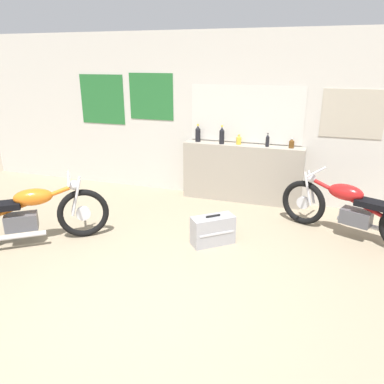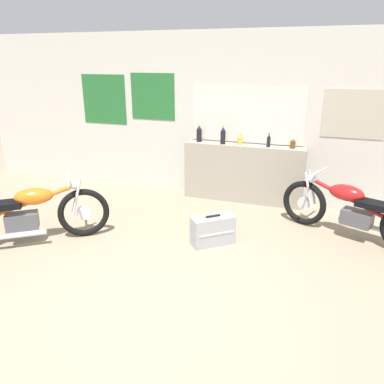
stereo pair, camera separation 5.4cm
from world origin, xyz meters
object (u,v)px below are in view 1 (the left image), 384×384
at_px(bottle_center, 239,140).
at_px(bottle_leftmost, 198,134).
at_px(bottle_left_center, 222,136).
at_px(bottle_right_center, 267,141).
at_px(motorcycle_red, 352,209).
at_px(motorcycle_orange, 26,214).
at_px(bottle_rightmost, 292,144).
at_px(hard_case_silver, 213,230).

bearing_deg(bottle_center, bottle_leftmost, -179.97).
xyz_separation_m(bottle_leftmost, bottle_center, (0.72, 0.00, -0.06)).
distance_m(bottle_left_center, bottle_right_center, 0.76).
height_order(bottle_leftmost, bottle_left_center, bottle_left_center).
height_order(bottle_leftmost, motorcycle_red, bottle_leftmost).
relative_size(bottle_left_center, motorcycle_red, 0.16).
distance_m(bottle_leftmost, bottle_right_center, 1.20).
distance_m(bottle_leftmost, motorcycle_orange, 3.05).
relative_size(bottle_rightmost, hard_case_silver, 0.27).
bearing_deg(bottle_right_center, hard_case_silver, -104.08).
height_order(bottle_center, motorcycle_orange, bottle_center).
bearing_deg(bottle_left_center, bottle_right_center, 1.64).
height_order(bottle_left_center, bottle_center, bottle_left_center).
distance_m(bottle_right_center, bottle_rightmost, 0.39).
height_order(motorcycle_red, hard_case_silver, motorcycle_red).
height_order(bottle_center, bottle_rightmost, bottle_center).
height_order(bottle_rightmost, motorcycle_red, bottle_rightmost).
xyz_separation_m(bottle_left_center, hard_case_silver, (0.32, -1.71, -0.93)).
relative_size(bottle_leftmost, motorcycle_orange, 0.17).
xyz_separation_m(bottle_right_center, hard_case_silver, (-0.43, -1.73, -0.89)).
bearing_deg(motorcycle_orange, bottle_rightmost, 38.72).
xyz_separation_m(bottle_center, bottle_rightmost, (0.86, -0.01, -0.00)).
xyz_separation_m(bottle_left_center, bottle_right_center, (0.76, 0.02, -0.04)).
height_order(bottle_left_center, motorcycle_orange, bottle_left_center).
distance_m(motorcycle_orange, motorcycle_red, 4.36).
bearing_deg(bottle_right_center, motorcycle_orange, -137.85).
bearing_deg(bottle_right_center, bottle_rightmost, 3.29).
bearing_deg(bottle_rightmost, hard_case_silver, -115.03).
relative_size(motorcycle_orange, hard_case_silver, 3.00).
relative_size(bottle_left_center, bottle_center, 1.88).
xyz_separation_m(bottle_center, hard_case_silver, (0.04, -1.76, -0.87)).
xyz_separation_m(bottle_leftmost, motorcycle_red, (2.51, -0.97, -0.71)).
relative_size(bottle_rightmost, motorcycle_orange, 0.09).
xyz_separation_m(bottle_right_center, motorcycle_red, (1.31, -0.95, -0.68)).
relative_size(bottle_leftmost, bottle_right_center, 1.36).
bearing_deg(bottle_rightmost, bottle_right_center, -176.71).
xyz_separation_m(bottle_leftmost, bottle_right_center, (1.20, -0.03, -0.04)).
distance_m(bottle_leftmost, motorcycle_red, 2.78).
bearing_deg(bottle_left_center, motorcycle_orange, -128.95).
distance_m(bottle_left_center, bottle_rightmost, 1.15).
bearing_deg(bottle_leftmost, motorcycle_orange, -121.75).
bearing_deg(bottle_rightmost, bottle_leftmost, 179.81).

